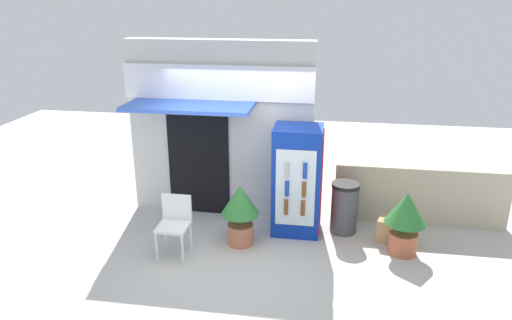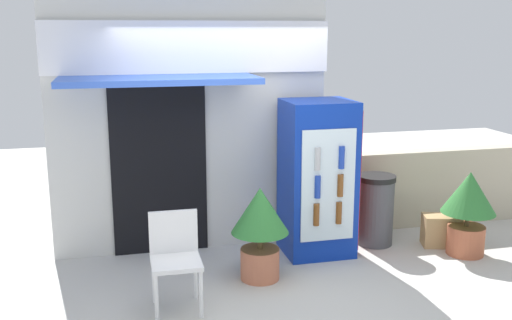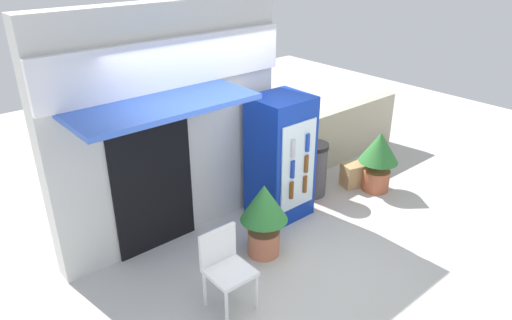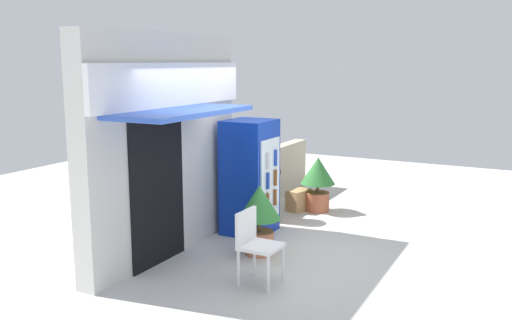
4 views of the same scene
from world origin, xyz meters
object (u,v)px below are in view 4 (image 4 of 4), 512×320
at_px(drink_cooler, 250,177).
at_px(potted_plant_curbside, 318,178).
at_px(cardboard_box, 299,200).
at_px(trash_bin, 267,194).
at_px(potted_plant_near_shop, 259,212).
at_px(plastic_chair, 255,241).

height_order(drink_cooler, potted_plant_curbside, drink_cooler).
bearing_deg(drink_cooler, potted_plant_curbside, -16.44).
bearing_deg(potted_plant_curbside, cardboard_box, 112.44).
bearing_deg(trash_bin, cardboard_box, -19.17).
bearing_deg(cardboard_box, trash_bin, 160.83).
bearing_deg(potted_plant_curbside, potted_plant_near_shop, -177.69).
bearing_deg(cardboard_box, drink_cooler, 173.47).
relative_size(potted_plant_curbside, trash_bin, 1.15).
relative_size(plastic_chair, potted_plant_near_shop, 0.91).
bearing_deg(potted_plant_near_shop, cardboard_box, 9.95).
bearing_deg(plastic_chair, potted_plant_near_shop, 24.23).
bearing_deg(trash_bin, potted_plant_near_shop, -157.27).
bearing_deg(potted_plant_curbside, trash_bin, 146.85).
height_order(drink_cooler, plastic_chair, drink_cooler).
xyz_separation_m(trash_bin, cardboard_box, (0.72, -0.25, -0.23)).
xyz_separation_m(potted_plant_curbside, trash_bin, (-0.85, 0.55, -0.16)).
distance_m(trash_bin, cardboard_box, 0.80).
xyz_separation_m(drink_cooler, potted_plant_curbside, (1.59, -0.47, -0.28)).
relative_size(drink_cooler, cardboard_box, 4.11).
distance_m(plastic_chair, potted_plant_near_shop, 0.98).
xyz_separation_m(drink_cooler, potted_plant_near_shop, (-0.81, -0.57, -0.28)).
height_order(potted_plant_curbside, trash_bin, potted_plant_curbside).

